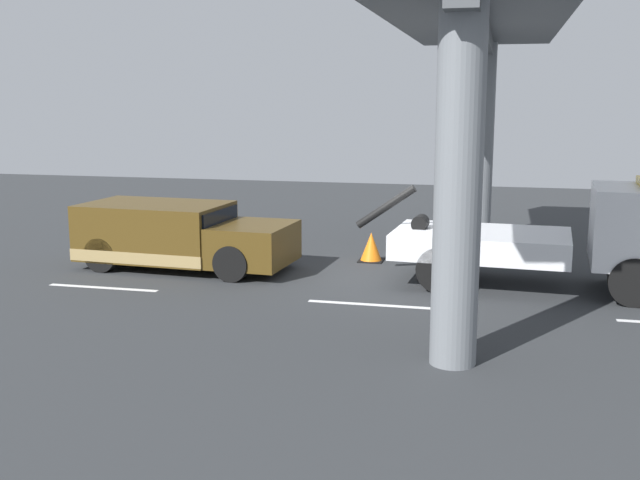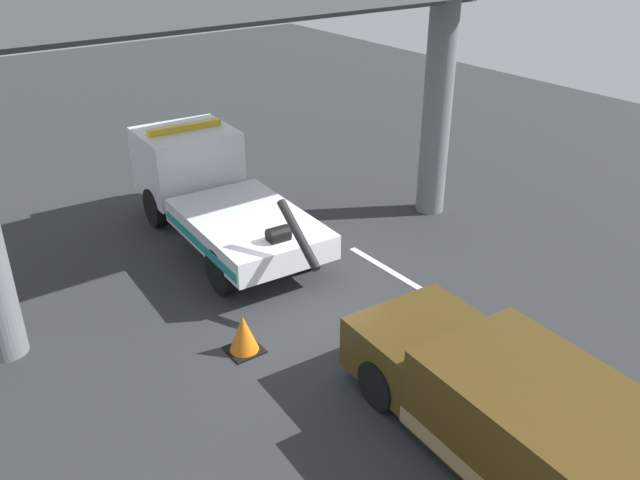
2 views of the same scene
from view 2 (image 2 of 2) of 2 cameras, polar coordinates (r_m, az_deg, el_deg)
name	(u,v)px [view 2 (image 2 of 2)]	position (r m, az deg, el deg)	size (l,w,h in m)	color
ground_plane	(305,304)	(13.93, -1.29, -5.49)	(60.00, 40.00, 0.10)	#2D3033
lane_stripe_west	(635,416)	(12.23, 25.39, -13.49)	(2.60, 0.16, 0.01)	silver
lane_stripe_mid	(388,270)	(15.15, 5.85, -2.53)	(2.60, 0.16, 0.01)	silver
lane_stripe_east	(251,188)	(19.53, -5.94, 4.45)	(2.60, 0.16, 0.01)	silver
tow_truck_white	(211,188)	(16.47, -9.30, 4.38)	(7.31, 2.74, 2.46)	white
towed_van_green	(511,411)	(10.42, 15.99, -13.86)	(5.32, 2.48, 1.58)	#4C3814
overpass_structure	(246,0)	(13.42, -6.38, 19.73)	(3.60, 12.82, 6.67)	slate
traffic_cone_orange	(244,335)	(12.38, -6.56, -8.04)	(0.62, 0.62, 0.74)	orange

